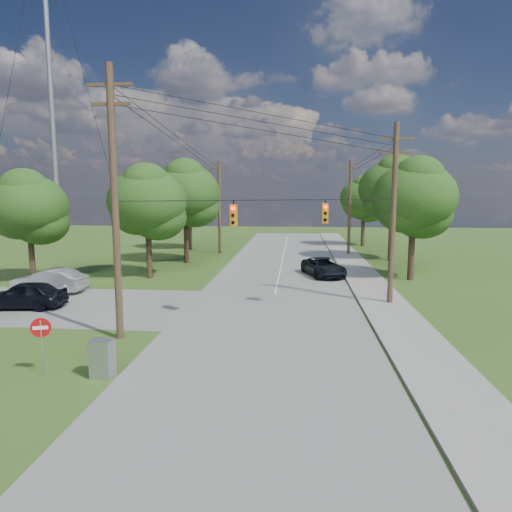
# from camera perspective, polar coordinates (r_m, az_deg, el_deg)

# --- Properties ---
(ground) EXTENTS (140.00, 140.00, 0.00)m
(ground) POSITION_cam_1_polar(r_m,az_deg,el_deg) (20.39, -4.68, -10.90)
(ground) COLOR #39571D
(ground) RESTS_ON ground
(main_road) EXTENTS (10.00, 100.00, 0.03)m
(main_road) POSITION_cam_1_polar(r_m,az_deg,el_deg) (24.93, 1.86, -7.33)
(main_road) COLOR gray
(main_road) RESTS_ON ground
(sidewalk_east) EXTENTS (2.60, 100.00, 0.12)m
(sidewalk_east) POSITION_cam_1_polar(r_m,az_deg,el_deg) (25.45, 17.22, -7.26)
(sidewalk_east) COLOR gray
(sidewalk_east) RESTS_ON ground
(pole_sw) EXTENTS (2.00, 0.32, 12.00)m
(pole_sw) POSITION_cam_1_polar(r_m,az_deg,el_deg) (20.98, -17.25, 6.64)
(pole_sw) COLOR brown
(pole_sw) RESTS_ON ground
(pole_ne) EXTENTS (2.00, 0.32, 10.50)m
(pole_ne) POSITION_cam_1_polar(r_m,az_deg,el_deg) (27.61, 16.79, 5.30)
(pole_ne) COLOR brown
(pole_ne) RESTS_ON ground
(pole_north_e) EXTENTS (2.00, 0.32, 10.00)m
(pole_north_e) POSITION_cam_1_polar(r_m,az_deg,el_deg) (49.35, 11.63, 6.08)
(pole_north_e) COLOR brown
(pole_north_e) RESTS_ON ground
(pole_north_w) EXTENTS (2.00, 0.32, 10.00)m
(pole_north_w) POSITION_cam_1_polar(r_m,az_deg,el_deg) (49.74, -4.59, 6.23)
(pole_north_w) COLOR brown
(pole_north_w) RESTS_ON ground
(power_lines) EXTENTS (13.93, 29.62, 4.93)m
(power_lines) POSITION_cam_1_polar(r_m,az_deg,el_deg) (30.72, 1.69, 12.74)
(power_lines) COLOR black
(power_lines) RESTS_ON ground
(traffic_signals) EXTENTS (4.91, 3.27, 1.05)m
(traffic_signals) POSITION_cam_1_polar(r_m,az_deg,el_deg) (23.48, 3.20, 5.29)
(traffic_signals) COLOR orange
(traffic_signals) RESTS_ON ground
(radio_mast) EXTENTS (0.70, 0.70, 45.00)m
(radio_mast) POSITION_cam_1_polar(r_m,az_deg,el_deg) (75.69, -24.34, 19.38)
(radio_mast) COLOR #949699
(radio_mast) RESTS_ON ground
(tree_w_near) EXTENTS (6.00, 6.00, 8.40)m
(tree_w_near) POSITION_cam_1_polar(r_m,az_deg,el_deg) (35.86, -13.43, 6.67)
(tree_w_near) COLOR #442F22
(tree_w_near) RESTS_ON ground
(tree_w_mid) EXTENTS (6.40, 6.40, 9.22)m
(tree_w_mid) POSITION_cam_1_polar(r_m,az_deg,el_deg) (43.27, -8.81, 7.83)
(tree_w_mid) COLOR #442F22
(tree_w_mid) RESTS_ON ground
(tree_w_far) EXTENTS (6.00, 6.00, 8.73)m
(tree_w_far) POSITION_cam_1_polar(r_m,az_deg,el_deg) (53.46, -8.32, 7.49)
(tree_w_far) COLOR #442F22
(tree_w_far) RESTS_ON ground
(tree_e_near) EXTENTS (6.20, 6.20, 8.81)m
(tree_e_near) POSITION_cam_1_polar(r_m,az_deg,el_deg) (36.08, 19.14, 6.98)
(tree_e_near) COLOR #442F22
(tree_e_near) RESTS_ON ground
(tree_e_mid) EXTENTS (6.60, 6.60, 9.64)m
(tree_e_mid) POSITION_cam_1_polar(r_m,az_deg,el_deg) (45.94, 16.76, 8.00)
(tree_e_mid) COLOR #442F22
(tree_e_mid) RESTS_ON ground
(tree_e_far) EXTENTS (5.80, 5.80, 8.32)m
(tree_e_far) POSITION_cam_1_polar(r_m,az_deg,el_deg) (57.60, 13.34, 7.06)
(tree_e_far) COLOR #442F22
(tree_e_far) RESTS_ON ground
(tree_cross_n) EXTENTS (5.60, 5.60, 7.91)m
(tree_cross_n) POSITION_cam_1_polar(r_m,az_deg,el_deg) (36.98, -26.57, 5.58)
(tree_cross_n) COLOR #442F22
(tree_cross_n) RESTS_ON ground
(car_cross_dark) EXTENTS (4.73, 2.24, 1.56)m
(car_cross_dark) POSITION_cam_1_polar(r_m,az_deg,el_deg) (29.15, -26.98, -4.34)
(car_cross_dark) COLOR black
(car_cross_dark) RESTS_ON cross_road
(car_cross_silver) EXTENTS (4.87, 1.88, 1.58)m
(car_cross_silver) POSITION_cam_1_polar(r_m,az_deg,el_deg) (32.94, -24.43, -2.84)
(car_cross_silver) COLOR #A8A9AF
(car_cross_silver) RESTS_ON cross_road
(car_main_north) EXTENTS (3.78, 5.62, 1.43)m
(car_main_north) POSITION_cam_1_polar(r_m,az_deg,el_deg) (36.44, 8.43, -1.37)
(car_main_north) COLOR black
(car_main_north) RESTS_ON main_road
(control_cabinet) EXTENTS (0.84, 0.64, 1.40)m
(control_cabinet) POSITION_cam_1_polar(r_m,az_deg,el_deg) (17.51, -18.64, -12.08)
(control_cabinet) COLOR #949699
(control_cabinet) RESTS_ON ground
(do_not_enter_sign) EXTENTS (0.69, 0.25, 2.15)m
(do_not_enter_sign) POSITION_cam_1_polar(r_m,az_deg,el_deg) (18.23, -25.27, -8.73)
(do_not_enter_sign) COLOR #949699
(do_not_enter_sign) RESTS_ON ground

